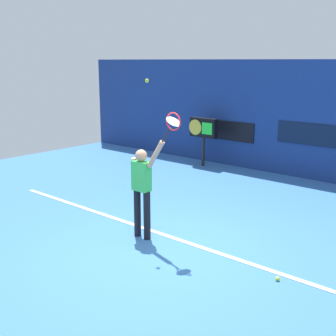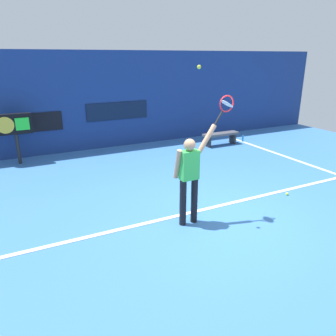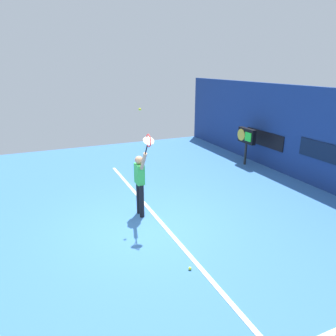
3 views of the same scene
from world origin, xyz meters
TOP-DOWN VIEW (x-y plane):
  - ground_plane at (0.00, 0.00)m, footprint 18.00×18.00m
  - back_wall at (0.00, 6.37)m, footprint 18.00×0.20m
  - sponsor_banner_center at (0.00, 6.25)m, footprint 2.20×0.03m
  - sponsor_banner_portside at (-3.00, 6.25)m, footprint 2.20×0.03m
  - court_baseline at (0.00, 0.49)m, footprint 10.00×0.10m
  - tennis_player at (-0.63, 0.15)m, footprint 0.80×0.31m
  - tennis_racket at (0.10, 0.15)m, footprint 0.48×0.27m
  - tennis_ball at (-0.49, 0.16)m, footprint 0.07×0.07m
  - scoreboard_clock at (-3.34, 5.64)m, footprint 0.96×0.20m
  - spare_ball at (2.11, 0.27)m, footprint 0.07×0.07m

SIDE VIEW (x-z plane):
  - ground_plane at x=0.00m, z-range 0.00..0.00m
  - court_baseline at x=0.00m, z-range 0.00..0.01m
  - spare_ball at x=2.11m, z-range 0.00..0.07m
  - tennis_player at x=-0.63m, z-range 0.05..1.97m
  - sponsor_banner_portside at x=-3.00m, z-range 0.80..1.40m
  - scoreboard_clock at x=-3.34m, z-range 0.40..1.92m
  - sponsor_banner_center at x=0.00m, z-range 0.97..1.57m
  - back_wall at x=0.00m, z-range 0.00..3.29m
  - tennis_racket at x=0.10m, z-range 1.94..2.54m
  - tennis_ball at x=-0.49m, z-range 2.88..2.95m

